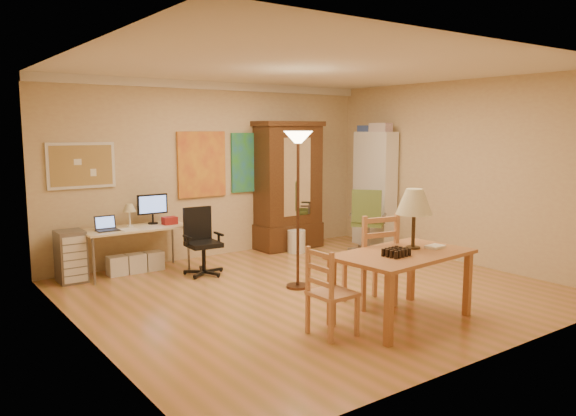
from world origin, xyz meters
TOP-DOWN VIEW (x-y plane):
  - floor at (0.00, 0.00)m, footprint 5.50×5.50m
  - crown_molding at (0.00, 2.46)m, footprint 5.50×0.08m
  - corkboard at (-2.05, 2.47)m, footprint 0.90×0.04m
  - art_panel_left at (-0.25, 2.47)m, footprint 0.80×0.04m
  - art_panel_right at (0.65, 2.47)m, footprint 0.75×0.04m
  - dining_table at (0.15, -1.35)m, footprint 1.52×1.00m
  - ladder_chair_back at (0.18, -0.81)m, footprint 0.57×0.55m
  - ladder_chair_left at (-0.82, -1.27)m, footprint 0.39×0.41m
  - torchiere_lamp at (-0.08, 0.24)m, footprint 0.36×0.36m
  - computer_desk at (-1.44, 2.15)m, footprint 1.41×0.62m
  - office_chair_black at (-0.75, 1.52)m, footprint 0.57×0.57m
  - office_chair_green at (2.04, 1.19)m, footprint 0.67×0.67m
  - drawer_cart at (-2.32, 2.18)m, footprint 0.34×0.41m
  - armoire at (1.22, 2.24)m, footprint 1.15×0.54m
  - bookshelf at (2.55, 1.57)m, footprint 0.29×0.78m
  - wastebin at (1.12, 1.88)m, footprint 0.29×0.29m

SIDE VIEW (x-z plane):
  - floor at x=0.00m, z-range 0.00..0.00m
  - wastebin at x=1.12m, z-range 0.00..0.37m
  - office_chair_black at x=-0.75m, z-range -0.21..0.71m
  - office_chair_green at x=2.04m, z-range -0.24..0.80m
  - drawer_cart at x=-2.32m, z-range 0.00..0.68m
  - computer_desk at x=-1.44m, z-range -0.14..0.93m
  - ladder_chair_left at x=-0.82m, z-range -0.03..0.84m
  - ladder_chair_back at x=0.18m, z-range -0.03..1.02m
  - dining_table at x=0.15m, z-range 0.18..1.54m
  - armoire at x=1.22m, z-range -0.14..1.97m
  - bookshelf at x=2.55m, z-range 0.00..1.94m
  - art_panel_left at x=-0.25m, z-range 0.95..1.95m
  - art_panel_right at x=0.65m, z-range 0.98..1.92m
  - corkboard at x=-2.05m, z-range 1.19..1.81m
  - torchiere_lamp at x=-0.08m, z-range 0.59..2.55m
  - crown_molding at x=0.00m, z-range 2.58..2.70m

